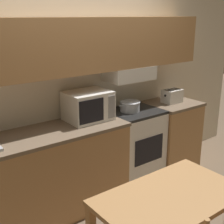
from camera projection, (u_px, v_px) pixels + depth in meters
The scene contains 9 objects.
ground_plane at pixel (82, 185), 3.83m from camera, with size 16.00×16.00×0.00m, color brown.
wall_back at pixel (83, 68), 3.35m from camera, with size 5.46×0.38×2.55m.
lower_counter_main at pixel (42, 177), 3.11m from camera, with size 1.81×0.59×0.92m.
lower_counter_right_stub at pixel (170, 135), 4.17m from camera, with size 0.65×0.59×0.92m.
stove_range at pixel (134, 146), 3.82m from camera, with size 0.61×0.55×0.92m.
cooking_pot at pixel (130, 106), 3.64m from camera, with size 0.32×0.24×0.12m.
microwave at pixel (88, 106), 3.32m from camera, with size 0.47×0.37×0.31m.
toaster at pixel (172, 96), 4.00m from camera, with size 0.26×0.17×0.17m.
dining_table at pixel (170, 210), 2.27m from camera, with size 1.08×0.65×0.77m.
Camera 1 is at (-1.75, -2.92, 2.01)m, focal length 50.00 mm.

